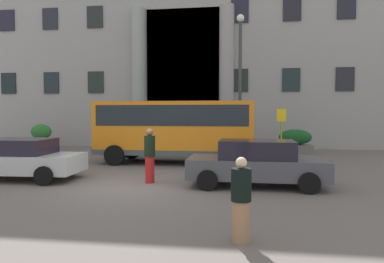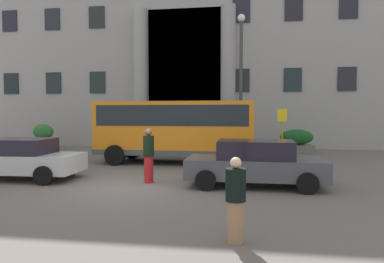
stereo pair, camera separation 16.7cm
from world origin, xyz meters
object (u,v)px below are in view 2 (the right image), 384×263
Objects in this scene: bus_stop_sign at (282,129)px; hedge_planter_west at (137,138)px; orange_minibus at (176,127)px; pedestrian_woman_with_bag at (236,200)px; hedge_planter_entrance_left at (43,137)px; lamppost_plaza_centre at (241,74)px; pedestrian_woman_dark_dress at (149,155)px; parked_estate_mid at (255,163)px; parked_coupe_end at (16,158)px; hedge_planter_east at (296,142)px.

hedge_planter_west is (-8.24, 3.22, -0.73)m from bus_stop_sign.
pedestrian_woman_with_bag is at bearing -72.04° from orange_minibus.
hedge_planter_entrance_left is 0.93× the size of hedge_planter_west.
lamppost_plaza_centre is (12.56, -1.81, 3.61)m from hedge_planter_entrance_left.
pedestrian_woman_dark_dress is at bearing -45.37° from hedge_planter_entrance_left.
orange_minibus is at bearing -54.77° from hedge_planter_west.
parked_estate_mid is 5.10m from pedestrian_woman_with_bag.
bus_stop_sign is at bearing 97.87° from pedestrian_woman_dark_dress.
parked_coupe_end is at bearing -98.09° from hedge_planter_west.
lamppost_plaza_centre reaches higher than parked_estate_mid.
bus_stop_sign is 0.58× the size of parked_estate_mid.
hedge_planter_west reaches higher than hedge_planter_east.
orange_minibus is 6.83m from parked_coupe_end.
bus_stop_sign reaches higher than parked_estate_mid.
parked_coupe_end is (-8.21, -0.02, -0.01)m from parked_estate_mid.
bus_stop_sign is at bearing 33.96° from pedestrian_woman_with_bag.
lamppost_plaza_centre is (-0.17, 13.17, 3.63)m from pedestrian_woman_with_bag.
orange_minibus reaches higher than hedge_planter_entrance_left.
lamppost_plaza_centre is (2.89, 3.25, 2.71)m from orange_minibus.
bus_stop_sign is at bearing 78.21° from parked_estate_mid.
parked_coupe_end is at bearing -179.33° from parked_estate_mid.
hedge_planter_east is at bearing -0.77° from hedge_planter_entrance_left.
lamppost_plaza_centre reaches higher than pedestrian_woman_with_bag.
orange_minibus is 10.42m from pedestrian_woman_with_bag.
orange_minibus is 1.67× the size of parked_estate_mid.
bus_stop_sign is 6.55m from parked_estate_mid.
pedestrian_woman_with_bag is at bearing -101.29° from hedge_planter_east.
parked_estate_mid is at bearing -104.48° from hedge_planter_east.
hedge_planter_east is at bearing 0.71° from hedge_planter_west.
parked_coupe_end is 0.60× the size of lamppost_plaza_centre.
lamppost_plaza_centre is at bearing 49.22° from orange_minibus.
pedestrian_woman_with_bag is 13.66m from lamppost_plaza_centre.
pedestrian_woman_dark_dress reaches higher than hedge_planter_west.
pedestrian_woman_with_bag is at bearing -35.41° from parked_coupe_end.
parked_coupe_end is at bearing -133.32° from orange_minibus.
lamppost_plaza_centre is at bearing 43.81° from pedestrian_woman_with_bag.
parked_coupe_end is (-4.71, -4.85, -0.96)m from orange_minibus.
lamppost_plaza_centre reaches higher than orange_minibus.
orange_minibus reaches higher than parked_coupe_end.
bus_stop_sign is 1.56× the size of hedge_planter_entrance_left.
hedge_planter_entrance_left is 1.05× the size of pedestrian_woman_with_bag.
orange_minibus reaches higher than pedestrian_woman_dark_dress.
parked_coupe_end is (-1.36, -9.59, -0.10)m from hedge_planter_west.
parked_estate_mid is 0.57× the size of lamppost_plaza_centre.
pedestrian_woman_with_bag is at bearing -99.11° from bus_stop_sign.
hedge_planter_west is (6.33, -0.33, 0.06)m from hedge_planter_entrance_left.
parked_estate_mid reaches higher than parked_coupe_end.
lamppost_plaza_centre is (-2.00, 1.73, 2.83)m from bus_stop_sign.
pedestrian_woman_dark_dress reaches higher than hedge_planter_east.
orange_minibus is at bearing 135.96° from pedestrian_woman_dark_dress.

